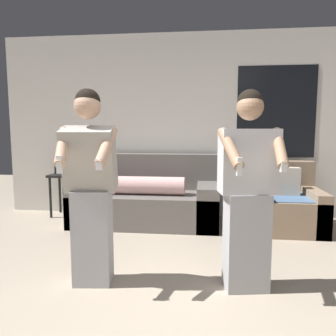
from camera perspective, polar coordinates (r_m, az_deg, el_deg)
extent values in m
cube|color=silver|center=(4.93, 5.30, 7.28)|extent=(5.93, 0.06, 2.70)
cube|color=black|center=(5.00, 18.31, 9.26)|extent=(1.10, 0.01, 1.30)
cube|color=slate|center=(4.59, -3.88, -6.94)|extent=(1.98, 0.92, 0.43)
cube|color=slate|center=(4.84, -3.18, -0.53)|extent=(1.98, 0.22, 0.51)
cube|color=slate|center=(4.80, -14.00, -5.67)|extent=(0.28, 0.92, 0.57)
cube|color=slate|center=(4.50, 6.90, -6.33)|extent=(0.28, 0.92, 0.57)
cylinder|color=beige|center=(4.41, -4.19, -3.04)|extent=(1.09, 0.24, 0.24)
cube|color=#937A60|center=(4.57, 19.69, -7.36)|extent=(0.87, 0.89, 0.44)
cube|color=#937A60|center=(4.82, 18.97, -1.37)|extent=(0.87, 0.20, 0.43)
cube|color=#937A60|center=(4.50, 15.39, -6.79)|extent=(0.18, 0.89, 0.54)
cube|color=#937A60|center=(4.65, 23.90, -6.67)|extent=(0.18, 0.89, 0.54)
cube|color=slate|center=(4.48, 19.94, -4.72)|extent=(0.74, 0.71, 0.01)
cube|color=beige|center=(4.56, 19.71, -2.15)|extent=(0.36, 0.14, 0.36)
cube|color=black|center=(5.16, -17.45, -1.18)|extent=(0.42, 0.40, 0.04)
cylinder|color=black|center=(5.14, -19.79, -4.89)|extent=(0.04, 0.04, 0.60)
cylinder|color=black|center=(5.00, -16.25, -5.08)|extent=(0.04, 0.04, 0.60)
cylinder|color=black|center=(5.42, -18.32, -4.25)|extent=(0.04, 0.04, 0.60)
cylinder|color=black|center=(5.29, -14.92, -4.40)|extent=(0.04, 0.04, 0.60)
cube|color=black|center=(5.17, -18.64, -0.25)|extent=(0.10, 0.02, 0.17)
cube|color=black|center=(5.15, -17.48, -0.35)|extent=(0.13, 0.02, 0.15)
cube|color=#B2B2B7|center=(2.89, -12.98, -11.56)|extent=(0.33, 0.27, 0.80)
cube|color=#ADA89E|center=(2.72, -13.53, 1.44)|extent=(0.44, 0.38, 0.55)
sphere|color=tan|center=(2.70, -13.88, 10.44)|extent=(0.21, 0.21, 0.21)
sphere|color=black|center=(2.71, -13.83, 11.21)|extent=(0.20, 0.20, 0.20)
cylinder|color=tan|center=(2.62, -17.97, 3.60)|extent=(0.17, 0.36, 0.31)
cube|color=white|center=(2.48, -18.39, 0.59)|extent=(0.04, 0.04, 0.13)
cylinder|color=tan|center=(2.53, -10.70, 3.72)|extent=(0.10, 0.36, 0.31)
cube|color=white|center=(2.40, -11.91, 0.61)|extent=(0.05, 0.04, 0.08)
cube|color=#B2B2B7|center=(2.80, 13.45, -12.26)|extent=(0.37, 0.29, 0.80)
cube|color=silver|center=(2.66, 13.84, 1.16)|extent=(0.48, 0.30, 0.51)
sphere|color=#A37A5B|center=(2.65, 14.10, 10.28)|extent=(0.21, 0.21, 0.21)
sphere|color=black|center=(2.67, 14.10, 11.06)|extent=(0.20, 0.20, 0.20)
cylinder|color=#A37A5B|center=(2.46, 10.80, 3.44)|extent=(0.20, 0.36, 0.31)
cube|color=white|center=(2.33, 12.30, 0.24)|extent=(0.04, 0.04, 0.13)
cylinder|color=#A37A5B|center=(2.57, 18.87, 3.35)|extent=(0.08, 0.36, 0.31)
cube|color=white|center=(2.44, 19.47, 0.28)|extent=(0.05, 0.04, 0.08)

